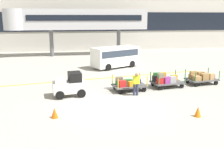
{
  "coord_description": "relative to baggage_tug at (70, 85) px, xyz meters",
  "views": [
    {
      "loc": [
        -2.38,
        -13.48,
        5.1
      ],
      "look_at": [
        0.64,
        4.32,
        0.94
      ],
      "focal_mm": 40.05,
      "sensor_mm": 36.0,
      "label": 1
    }
  ],
  "objects": [
    {
      "name": "terminal_building",
      "position": [
        2.47,
        23.53,
        3.21
      ],
      "size": [
        48.92,
        2.51,
        7.92
      ],
      "color": "#BCB7AD",
      "rests_on": "ground_plane"
    },
    {
      "name": "shuttle_van",
      "position": [
        4.62,
        8.83,
        0.48
      ],
      "size": [
        5.15,
        3.78,
        2.1
      ],
      "color": "white",
      "rests_on": "ground_plane"
    },
    {
      "name": "baggage_handler",
      "position": [
        4.28,
        -0.65,
        0.11
      ],
      "size": [
        0.42,
        0.45,
        1.56
      ],
      "color": "#2D334C",
      "rests_on": "ground_plane"
    },
    {
      "name": "jet_bridge",
      "position": [
        0.5,
        17.54,
        3.95
      ],
      "size": [
        18.28,
        3.0,
        6.05
      ],
      "color": "#B7B7BC",
      "rests_on": "ground_plane"
    },
    {
      "name": "ground_plane",
      "position": [
        2.47,
        -2.45,
        -0.75
      ],
      "size": [
        120.0,
        120.0,
        0.0
      ],
      "primitive_type": "plane",
      "color": "#9E9B91"
    },
    {
      "name": "baggage_cart_middle",
      "position": [
        6.93,
        0.95,
        -0.2
      ],
      "size": [
        3.07,
        1.7,
        1.15
      ],
      "color": "#4C4C4F",
      "rests_on": "ground_plane"
    },
    {
      "name": "apron_lead_line",
      "position": [
        2.41,
        4.39,
        -0.75
      ],
      "size": [
        18.15,
        3.06,
        0.01
      ],
      "primitive_type": "cube",
      "rotation": [
        0.0,
        0.0,
        0.16
      ],
      "color": "yellow",
      "rests_on": "ground_plane"
    },
    {
      "name": "baggage_tug",
      "position": [
        0.0,
        0.0,
        0.0
      ],
      "size": [
        2.23,
        1.47,
        1.58
      ],
      "color": "white",
      "rests_on": "ground_plane"
    },
    {
      "name": "safety_cone_near",
      "position": [
        -0.81,
        -3.56,
        -0.48
      ],
      "size": [
        0.36,
        0.36,
        0.55
      ],
      "primitive_type": "cone",
      "color": "#EA590F",
      "rests_on": "ground_plane"
    },
    {
      "name": "safety_cone_far",
      "position": [
        6.54,
        -4.63,
        -0.48
      ],
      "size": [
        0.36,
        0.36,
        0.55
      ],
      "primitive_type": "cone",
      "color": "orange",
      "rests_on": "ground_plane"
    },
    {
      "name": "baggage_cart_lead",
      "position": [
        4.03,
        0.6,
        -0.28
      ],
      "size": [
        3.07,
        1.7,
        1.1
      ],
      "color": "#4C4C4F",
      "rests_on": "ground_plane"
    },
    {
      "name": "baggage_cart_tail",
      "position": [
        10.06,
        1.38,
        -0.23
      ],
      "size": [
        3.07,
        1.7,
        1.1
      ],
      "color": "#4C4C4F",
      "rests_on": "ground_plane"
    }
  ]
}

